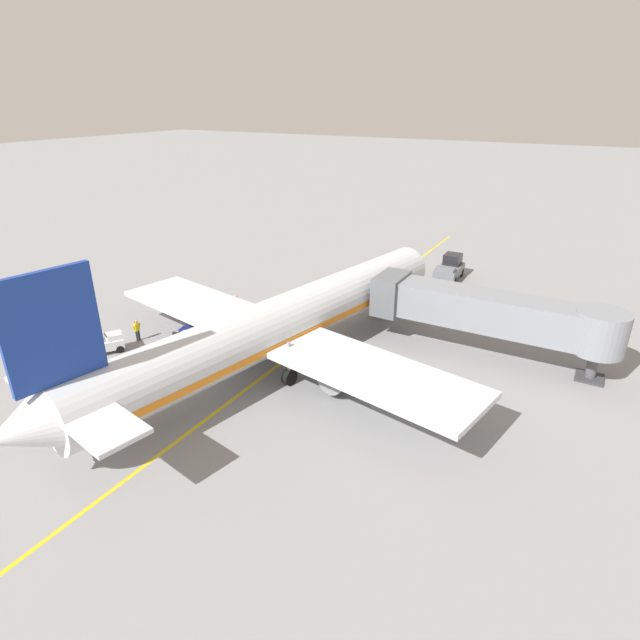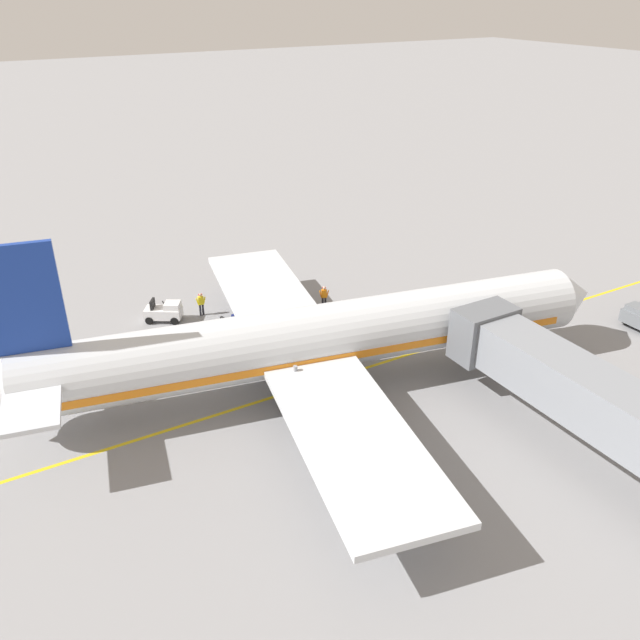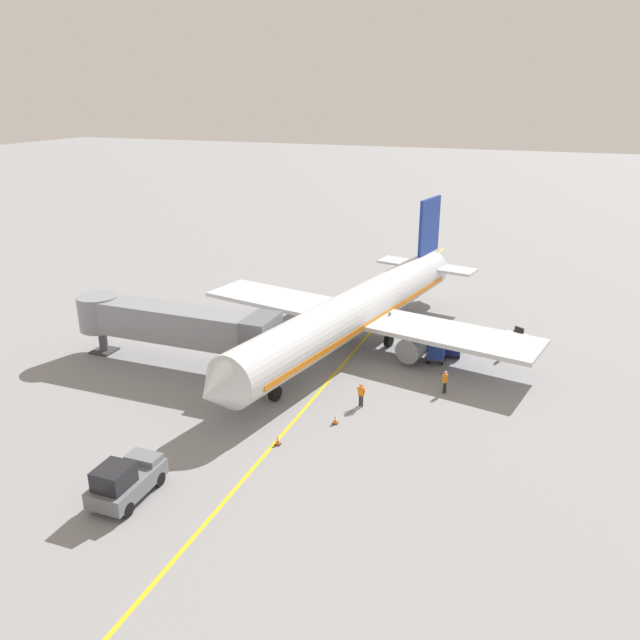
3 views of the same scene
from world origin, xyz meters
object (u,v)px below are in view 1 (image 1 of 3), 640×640
at_px(jet_bridge, 490,312).
at_px(ground_crew_loader, 137,329).
at_px(parked_airliner, 282,323).
at_px(baggage_tug_trailing, 107,343).
at_px(baggage_tug_lead, 185,339).
at_px(safety_cone_nose_right, 333,297).
at_px(baggage_cart_front, 209,331).
at_px(baggage_cart_second_in_train, 183,344).
at_px(safety_cone_nose_left, 373,289).
at_px(pushback_tractor, 450,268).
at_px(ground_crew_wing_walker, 309,299).
at_px(ground_crew_marshaller, 236,303).

distance_m(jet_bridge, ground_crew_loader, 26.65).
relative_size(parked_airliner, baggage_tug_trailing, 13.47).
distance_m(baggage_tug_lead, ground_crew_loader, 4.20).
xyz_separation_m(jet_bridge, safety_cone_nose_right, (-15.05, 4.33, -3.17)).
distance_m(baggage_cart_front, safety_cone_nose_right, 13.28).
relative_size(jet_bridge, baggage_cart_second_in_train, 5.92).
distance_m(baggage_tug_trailing, safety_cone_nose_left, 24.58).
xyz_separation_m(baggage_cart_front, baggage_cart_second_in_train, (-0.06, -2.81, 0.00)).
bearing_deg(pushback_tractor, jet_bridge, -65.00).
xyz_separation_m(parked_airliner, ground_crew_wing_walker, (-3.68, 9.90, -2.23)).
height_order(baggage_cart_front, ground_crew_loader, ground_crew_loader).
height_order(baggage_tug_trailing, baggage_cart_second_in_train, baggage_tug_trailing).
xyz_separation_m(baggage_tug_trailing, ground_crew_wing_walker, (8.75, 14.80, 0.24)).
bearing_deg(baggage_cart_second_in_train, jet_bridge, 29.92).
bearing_deg(ground_crew_marshaller, safety_cone_nose_right, 50.47).
bearing_deg(safety_cone_nose_left, parked_airliner, -88.49).
distance_m(baggage_cart_front, ground_crew_loader, 5.63).
xyz_separation_m(pushback_tractor, baggage_tug_trailing, (-17.23, -29.26, -0.39)).
bearing_deg(baggage_cart_front, safety_cone_nose_right, 71.78).
bearing_deg(parked_airliner, ground_crew_marshaller, 146.35).
relative_size(ground_crew_marshaller, safety_cone_nose_left, 2.86).
relative_size(baggage_tug_trailing, baggage_cart_front, 0.94).
distance_m(jet_bridge, baggage_cart_second_in_train, 22.37).
distance_m(parked_airliner, baggage_cart_second_in_train, 7.84).
height_order(baggage_cart_front, ground_crew_marshaller, ground_crew_marshaller).
height_order(baggage_tug_trailing, ground_crew_marshaller, ground_crew_marshaller).
distance_m(parked_airliner, safety_cone_nose_right, 13.46).
distance_m(baggage_tug_lead, baggage_cart_front, 1.98).
relative_size(jet_bridge, safety_cone_nose_left, 29.40).
bearing_deg(jet_bridge, baggage_cart_second_in_train, -150.08).
relative_size(baggage_cart_second_in_train, safety_cone_nose_right, 4.97).
bearing_deg(ground_crew_wing_walker, pushback_tractor, 59.59).
bearing_deg(safety_cone_nose_right, ground_crew_loader, -121.08).
bearing_deg(parked_airliner, ground_crew_loader, -168.90).
height_order(baggage_cart_second_in_train, ground_crew_wing_walker, ground_crew_wing_walker).
height_order(jet_bridge, ground_crew_loader, jet_bridge).
relative_size(jet_bridge, ground_crew_loader, 10.27).
bearing_deg(safety_cone_nose_left, safety_cone_nose_right, -122.98).
height_order(ground_crew_loader, safety_cone_nose_right, ground_crew_loader).
xyz_separation_m(baggage_cart_front, ground_crew_loader, (-5.00, -2.58, 0.00)).
bearing_deg(parked_airliner, jet_bridge, 34.87).
bearing_deg(ground_crew_marshaller, jet_bridge, 7.45).
bearing_deg(baggage_tug_lead, ground_crew_marshaller, 96.14).
distance_m(baggage_tug_trailing, ground_crew_marshaller, 11.31).
distance_m(ground_crew_loader, ground_crew_marshaller, 8.78).
bearing_deg(baggage_tug_lead, jet_bridge, 26.52).
relative_size(baggage_tug_lead, safety_cone_nose_left, 4.56).
bearing_deg(baggage_tug_trailing, jet_bridge, 28.55).
bearing_deg(pushback_tractor, safety_cone_nose_left, -123.87).
bearing_deg(baggage_cart_front, baggage_tug_trailing, -136.63).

